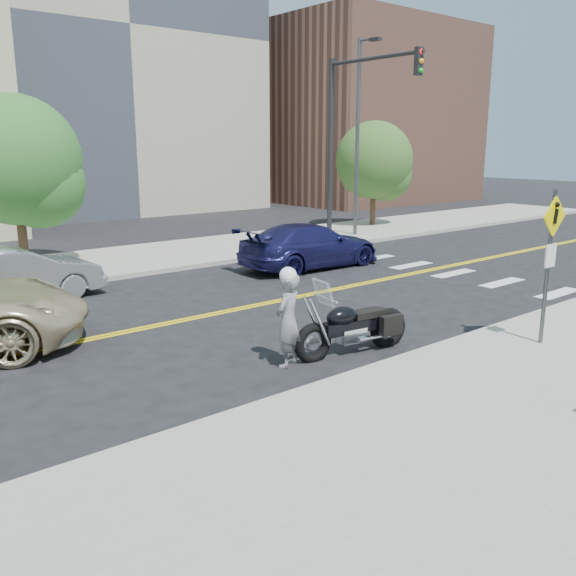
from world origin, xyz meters
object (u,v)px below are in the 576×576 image
(motorcyclist, at_px, (288,317))
(parked_car_silver, at_px, (14,275))
(parked_car_blue, at_px, (310,246))
(pedestrian_sign, at_px, (550,252))
(motorcycle, at_px, (354,315))

(motorcyclist, bearing_deg, parked_car_silver, -96.06)
(parked_car_silver, bearing_deg, parked_car_blue, -101.01)
(pedestrian_sign, distance_m, motorcycle, 3.92)
(motorcyclist, distance_m, parked_car_silver, 8.40)
(motorcyclist, height_order, parked_car_blue, motorcyclist)
(motorcycle, relative_size, parked_car_blue, 0.50)
(parked_car_blue, bearing_deg, parked_car_silver, 82.29)
(motorcyclist, height_order, parked_car_silver, motorcyclist)
(motorcycle, bearing_deg, parked_car_blue, 62.37)
(motorcycle, distance_m, parked_car_silver, 9.15)
(pedestrian_sign, xyz_separation_m, motorcyclist, (-4.42, 2.49, -1.04))
(motorcyclist, height_order, motorcycle, motorcyclist)
(pedestrian_sign, relative_size, parked_car_silver, 0.69)
(motorcyclist, relative_size, parked_car_blue, 0.37)
(motorcyclist, distance_m, motorcycle, 1.47)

